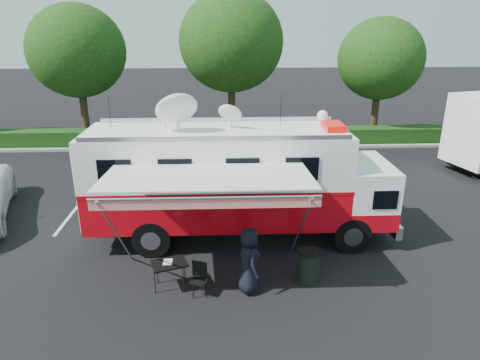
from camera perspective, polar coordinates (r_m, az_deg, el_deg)
The scene contains 9 objects.
ground_plane at distance 15.02m, azimuth 0.08°, elevation -7.48°, with size 120.00×120.00×0.00m, color black.
back_border at distance 26.33m, azimuth 1.43°, elevation 15.88°, with size 60.00×6.14×8.87m.
stall_lines at distance 17.72m, azimuth -1.95°, elevation -2.99°, with size 24.12×5.50×0.01m.
command_truck at distance 14.17m, azimuth -0.27°, elevation -0.05°, with size 10.07×2.77×4.84m.
awning at distance 11.12m, azimuth -4.39°, elevation -0.17°, with size 5.50×2.83×3.32m.
person at distance 12.27m, azimuth 1.16°, elevation -14.46°, with size 0.92×0.60×1.89m, color black.
folding_table at distance 12.11m, azimuth -9.40°, elevation -11.02°, with size 1.11×0.93×0.80m.
folding_chair at distance 11.94m, azimuth -5.42°, elevation -12.56°, with size 0.56×0.59×0.90m.
trash_bin at distance 12.55m, azimuth 9.19°, elevation -11.26°, with size 0.64×0.64×0.95m.
Camera 1 is at (-0.57, -13.29, 6.97)m, focal length 32.00 mm.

